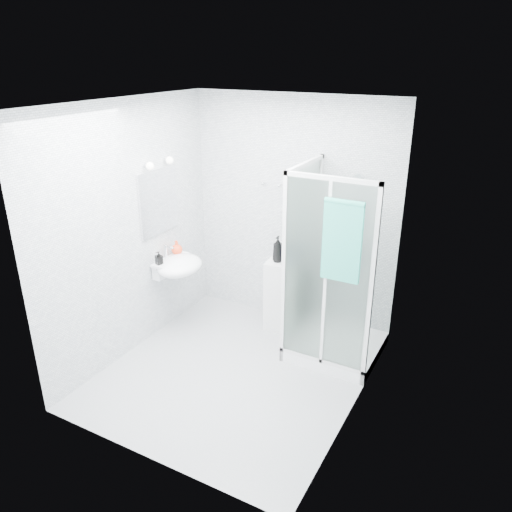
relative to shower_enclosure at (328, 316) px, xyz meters
The scene contains 12 objects.
room 1.33m from the shower_enclosure, 131.13° to the right, with size 2.40×2.60×2.60m.
shower_enclosure is the anchor object (origin of this frame).
wall_basin 1.72m from the shower_enclosure, 169.19° to the right, with size 0.46×0.56×0.35m.
mirror 2.16m from the shower_enclosure, behind, with size 0.02×0.60×0.70m, color white.
vanity_lights 2.35m from the shower_enclosure, behind, with size 0.10×0.40×0.08m.
wall_hooks 1.57m from the shower_enclosure, 151.98° to the left, with size 0.23×0.06×0.03m.
storage_cabinet 0.70m from the shower_enclosure, 157.43° to the left, with size 0.37×0.38×0.83m.
hand_towel 1.12m from the shower_enclosure, 60.49° to the right, with size 0.35×0.05×0.75m.
shampoo_bottle_a 0.91m from the shower_enclosure, 161.33° to the left, with size 0.11×0.11×0.29m, color black.
shampoo_bottle_b 0.83m from the shower_enclosure, 153.57° to the left, with size 0.11×0.11×0.24m, color #0B0B43.
soap_dispenser_orange 1.84m from the shower_enclosure, behind, with size 0.12×0.12×0.16m, color #FF471E.
soap_dispenser_black 1.89m from the shower_enclosure, 164.18° to the right, with size 0.07×0.07×0.15m, color black.
Camera 1 is at (2.17, -3.58, 2.99)m, focal length 35.00 mm.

